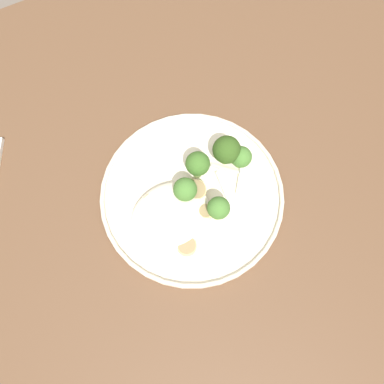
{
  "coord_description": "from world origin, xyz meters",
  "views": [
    {
      "loc": [
        -0.05,
        -0.19,
        1.28
      ],
      "look_at": [
        0.04,
        -0.03,
        0.76
      ],
      "focal_mm": 33.24,
      "sensor_mm": 36.0,
      "label": 1
    }
  ],
  "objects_px": {
    "seared_scallop_right_edge": "(151,201)",
    "seared_scallop_rear_pale": "(196,191)",
    "seared_scallop_tiny_bay": "(187,246)",
    "broccoli_floret_right_tilted": "(218,209)",
    "seared_scallop_tilted_round": "(175,218)",
    "broccoli_floret_split_head": "(185,190)",
    "broccoli_floret_small_sprig": "(241,157)",
    "broccoli_floret_beside_noodles": "(196,162)",
    "broccoli_floret_center_pile": "(225,148)",
    "seared_scallop_center_golden": "(206,212)",
    "dinner_plate": "(192,194)",
    "seared_scallop_front_small": "(160,219)"
  },
  "relations": [
    {
      "from": "seared_scallop_center_golden",
      "to": "seared_scallop_tilted_round",
      "type": "xyz_separation_m",
      "value": [
        -0.04,
        0.01,
        -0.0
      ]
    },
    {
      "from": "seared_scallop_center_golden",
      "to": "seared_scallop_tiny_bay",
      "type": "bearing_deg",
      "value": -147.0
    },
    {
      "from": "dinner_plate",
      "to": "seared_scallop_rear_pale",
      "type": "relative_size",
      "value": 8.72
    },
    {
      "from": "broccoli_floret_small_sprig",
      "to": "broccoli_floret_center_pile",
      "type": "height_order",
      "value": "broccoli_floret_center_pile"
    },
    {
      "from": "seared_scallop_center_golden",
      "to": "broccoli_floret_center_pile",
      "type": "bearing_deg",
      "value": 44.2
    },
    {
      "from": "seared_scallop_front_small",
      "to": "broccoli_floret_center_pile",
      "type": "bearing_deg",
      "value": 18.67
    },
    {
      "from": "seared_scallop_tilted_round",
      "to": "broccoli_floret_small_sprig",
      "type": "relative_size",
      "value": 0.52
    },
    {
      "from": "seared_scallop_rear_pale",
      "to": "broccoli_floret_right_tilted",
      "type": "distance_m",
      "value": 0.05
    },
    {
      "from": "seared_scallop_right_edge",
      "to": "seared_scallop_rear_pale",
      "type": "relative_size",
      "value": 0.67
    },
    {
      "from": "seared_scallop_right_edge",
      "to": "seared_scallop_tiny_bay",
      "type": "xyz_separation_m",
      "value": [
        0.02,
        -0.09,
        -0.0
      ]
    },
    {
      "from": "broccoli_floret_small_sprig",
      "to": "seared_scallop_tilted_round",
      "type": "bearing_deg",
      "value": -165.69
    },
    {
      "from": "seared_scallop_tiny_bay",
      "to": "broccoli_floret_beside_noodles",
      "type": "xyz_separation_m",
      "value": [
        0.07,
        0.1,
        0.03
      ]
    },
    {
      "from": "seared_scallop_center_golden",
      "to": "seared_scallop_tiny_bay",
      "type": "xyz_separation_m",
      "value": [
        -0.05,
        -0.03,
        -0.0
      ]
    },
    {
      "from": "broccoli_floret_split_head",
      "to": "seared_scallop_rear_pale",
      "type": "bearing_deg",
      "value": -5.36
    },
    {
      "from": "dinner_plate",
      "to": "broccoli_floret_center_pile",
      "type": "xyz_separation_m",
      "value": [
        0.07,
        0.03,
        0.04
      ]
    },
    {
      "from": "seared_scallop_center_golden",
      "to": "broccoli_floret_center_pile",
      "type": "distance_m",
      "value": 0.1
    },
    {
      "from": "seared_scallop_center_golden",
      "to": "broccoli_floret_right_tilted",
      "type": "height_order",
      "value": "broccoli_floret_right_tilted"
    },
    {
      "from": "seared_scallop_tiny_bay",
      "to": "broccoli_floret_beside_noodles",
      "type": "distance_m",
      "value": 0.13
    },
    {
      "from": "dinner_plate",
      "to": "seared_scallop_tiny_bay",
      "type": "bearing_deg",
      "value": -123.15
    },
    {
      "from": "broccoli_floret_center_pile",
      "to": "broccoli_floret_right_tilted",
      "type": "xyz_separation_m",
      "value": [
        -0.06,
        -0.08,
        -0.01
      ]
    },
    {
      "from": "dinner_plate",
      "to": "broccoli_floret_beside_noodles",
      "type": "relative_size",
      "value": 4.8
    },
    {
      "from": "broccoli_floret_small_sprig",
      "to": "broccoli_floret_beside_noodles",
      "type": "xyz_separation_m",
      "value": [
        -0.07,
        0.02,
        0.01
      ]
    },
    {
      "from": "seared_scallop_tiny_bay",
      "to": "broccoli_floret_right_tilted",
      "type": "relative_size",
      "value": 0.54
    },
    {
      "from": "seared_scallop_center_golden",
      "to": "broccoli_floret_small_sprig",
      "type": "height_order",
      "value": "broccoli_floret_small_sprig"
    },
    {
      "from": "seared_scallop_right_edge",
      "to": "broccoli_floret_center_pile",
      "type": "xyz_separation_m",
      "value": [
        0.14,
        0.01,
        0.03
      ]
    },
    {
      "from": "broccoli_floret_small_sprig",
      "to": "broccoli_floret_split_head",
      "type": "height_order",
      "value": "broccoli_floret_split_head"
    },
    {
      "from": "broccoli_floret_split_head",
      "to": "broccoli_floret_right_tilted",
      "type": "distance_m",
      "value": 0.06
    },
    {
      "from": "seared_scallop_front_small",
      "to": "broccoli_floret_beside_noodles",
      "type": "bearing_deg",
      "value": 28.36
    },
    {
      "from": "seared_scallop_rear_pale",
      "to": "broccoli_floret_beside_noodles",
      "type": "distance_m",
      "value": 0.05
    },
    {
      "from": "dinner_plate",
      "to": "broccoli_floret_small_sprig",
      "type": "height_order",
      "value": "broccoli_floret_small_sprig"
    },
    {
      "from": "broccoli_floret_center_pile",
      "to": "broccoli_floret_split_head",
      "type": "relative_size",
      "value": 1.12
    },
    {
      "from": "broccoli_floret_split_head",
      "to": "broccoli_floret_center_pile",
      "type": "bearing_deg",
      "value": 19.69
    },
    {
      "from": "seared_scallop_center_golden",
      "to": "seared_scallop_tilted_round",
      "type": "height_order",
      "value": "seared_scallop_center_golden"
    },
    {
      "from": "broccoli_floret_small_sprig",
      "to": "dinner_plate",
      "type": "bearing_deg",
      "value": -174.39
    },
    {
      "from": "broccoli_floret_split_head",
      "to": "seared_scallop_front_small",
      "type": "bearing_deg",
      "value": -163.07
    },
    {
      "from": "dinner_plate",
      "to": "seared_scallop_tilted_round",
      "type": "bearing_deg",
      "value": -149.44
    },
    {
      "from": "seared_scallop_rear_pale",
      "to": "broccoli_floret_split_head",
      "type": "bearing_deg",
      "value": 174.64
    },
    {
      "from": "broccoli_floret_beside_noodles",
      "to": "broccoli_floret_split_head",
      "type": "bearing_deg",
      "value": -138.68
    },
    {
      "from": "seared_scallop_center_golden",
      "to": "seared_scallop_right_edge",
      "type": "bearing_deg",
      "value": 139.83
    },
    {
      "from": "seared_scallop_tiny_bay",
      "to": "seared_scallop_rear_pale",
      "type": "bearing_deg",
      "value": 53.13
    },
    {
      "from": "dinner_plate",
      "to": "seared_scallop_front_small",
      "type": "distance_m",
      "value": 0.07
    },
    {
      "from": "seared_scallop_front_small",
      "to": "broccoli_floret_beside_noodles",
      "type": "height_order",
      "value": "broccoli_floret_beside_noodles"
    },
    {
      "from": "broccoli_floret_center_pile",
      "to": "broccoli_floret_split_head",
      "type": "distance_m",
      "value": 0.09
    },
    {
      "from": "seared_scallop_center_golden",
      "to": "seared_scallop_rear_pale",
      "type": "relative_size",
      "value": 0.67
    },
    {
      "from": "broccoli_floret_center_pile",
      "to": "broccoli_floret_split_head",
      "type": "xyz_separation_m",
      "value": [
        -0.09,
        -0.03,
        -0.0
      ]
    },
    {
      "from": "seared_scallop_tilted_round",
      "to": "broccoli_floret_split_head",
      "type": "relative_size",
      "value": 0.44
    },
    {
      "from": "seared_scallop_tiny_bay",
      "to": "broccoli_floret_small_sprig",
      "type": "xyz_separation_m",
      "value": [
        0.14,
        0.08,
        0.02
      ]
    },
    {
      "from": "seared_scallop_front_small",
      "to": "broccoli_floret_right_tilted",
      "type": "xyz_separation_m",
      "value": [
        0.08,
        -0.03,
        0.02
      ]
    },
    {
      "from": "seared_scallop_rear_pale",
      "to": "broccoli_floret_beside_noodles",
      "type": "height_order",
      "value": "broccoli_floret_beside_noodles"
    },
    {
      "from": "broccoli_floret_beside_noodles",
      "to": "broccoli_floret_split_head",
      "type": "distance_m",
      "value": 0.05
    }
  ]
}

